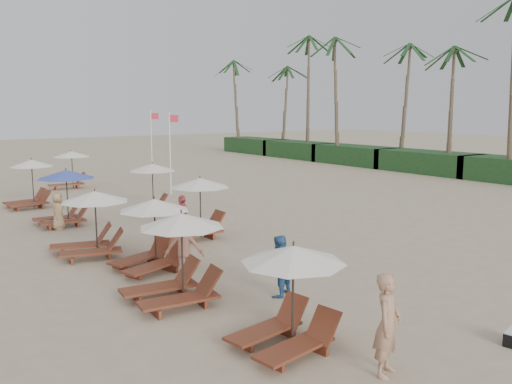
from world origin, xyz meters
TOP-DOWN VIEW (x-y plane):
  - ground at (0.00, 0.00)m, footprint 160.00×160.00m
  - shrub_hedge at (22.00, 14.50)m, footprint 3.20×53.00m
  - palm_row at (21.91, 15.40)m, footprint 7.00×52.00m
  - lounger_station_0 at (-5.50, -2.65)m, footprint 2.41×2.13m
  - lounger_station_1 at (-6.14, 0.95)m, footprint 2.55×2.13m
  - lounger_station_2 at (-5.50, 3.86)m, footprint 2.48×2.27m
  - lounger_station_3 at (-6.42, 6.43)m, footprint 2.59×2.30m
  - lounger_station_4 at (-5.80, 11.65)m, footprint 2.54×2.33m
  - lounger_station_5 at (-6.02, 16.70)m, footprint 2.41×2.07m
  - inland_station_0 at (-2.45, 6.38)m, footprint 2.84×2.24m
  - inland_station_1 at (-1.54, 12.39)m, footprint 2.53×2.24m
  - inland_station_2 at (-2.49, 22.05)m, footprint 2.78×2.24m
  - beachgoer_near at (-4.68, -4.56)m, footprint 0.82×0.71m
  - beachgoer_mid_a at (-3.77, -0.22)m, footprint 0.92×0.82m
  - beachgoer_mid_b at (-4.92, 2.70)m, footprint 1.31×1.19m
  - beachgoer_far_a at (-3.08, 6.33)m, footprint 0.70×1.07m
  - beachgoer_far_b at (-6.20, 10.94)m, footprint 0.78×0.87m
  - flag_pole_near at (1.50, 16.41)m, footprint 0.60×0.08m
  - flag_pole_far at (3.00, 22.14)m, footprint 0.60×0.08m

SIDE VIEW (x-z plane):
  - ground at x=0.00m, z-range 0.00..0.00m
  - beachgoer_far_b at x=-6.20m, z-range 0.00..1.50m
  - beachgoer_mid_a at x=-3.77m, z-range 0.00..1.59m
  - shrub_hedge at x=22.00m, z-range 0.00..1.60m
  - beachgoer_far_a at x=-3.08m, z-range 0.00..1.70m
  - beachgoer_mid_b at x=-4.92m, z-range 0.00..1.76m
  - beachgoer_near at x=-4.68m, z-range 0.00..1.90m
  - lounger_station_3 at x=-6.42m, z-range 0.00..2.12m
  - lounger_station_2 at x=-5.50m, z-range 0.00..2.12m
  - lounger_station_1 at x=-6.14m, z-range -0.05..2.18m
  - lounger_station_0 at x=-5.50m, z-range 0.05..2.14m
  - lounger_station_5 at x=-6.02m, z-range -0.02..2.32m
  - lounger_station_4 at x=-5.80m, z-range 0.09..2.37m
  - inland_station_0 at x=-2.45m, z-range 0.17..2.39m
  - inland_station_2 at x=-2.49m, z-range 0.22..2.44m
  - inland_station_1 at x=-1.54m, z-range 0.37..2.60m
  - flag_pole_near at x=1.50m, z-range 0.25..4.88m
  - flag_pole_far at x=3.00m, z-range 0.25..4.94m
  - palm_row at x=21.91m, z-range 3.76..16.06m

